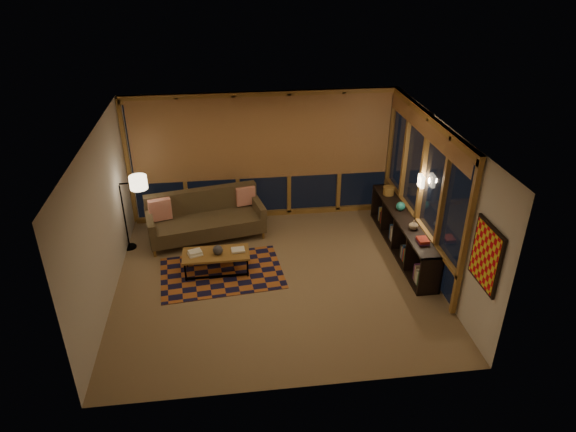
{
  "coord_description": "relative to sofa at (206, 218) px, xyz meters",
  "views": [
    {
      "loc": [
        -0.72,
        -7.39,
        5.24
      ],
      "look_at": [
        0.24,
        0.25,
        1.12
      ],
      "focal_mm": 32.0,
      "sensor_mm": 36.0,
      "label": 1
    }
  ],
  "objects": [
    {
      "name": "pillow_right",
      "position": [
        0.81,
        0.42,
        0.19
      ],
      "size": [
        0.41,
        0.22,
        0.39
      ],
      "primitive_type": null,
      "rotation": [
        0.0,
        0.0,
        0.24
      ],
      "color": "red",
      "rests_on": "sofa"
    },
    {
      "name": "floor_lamp",
      "position": [
        -1.5,
        -0.18,
        0.29
      ],
      "size": [
        0.52,
        0.36,
        1.48
      ],
      "primitive_type": null,
      "rotation": [
        0.0,
        0.0,
        0.08
      ],
      "color": "black",
      "rests_on": "floor"
    },
    {
      "name": "area_rug",
      "position": [
        0.27,
        -1.29,
        -0.45
      ],
      "size": [
        2.27,
        1.63,
        0.01
      ],
      "primitive_type": "cube",
      "rotation": [
        0.0,
        0.0,
        0.1
      ],
      "color": "#AE5C25",
      "rests_on": "floor"
    },
    {
      "name": "book_stack_b",
      "position": [
        0.59,
        -1.21,
        -0.04
      ],
      "size": [
        0.23,
        0.18,
        0.04
      ],
      "primitive_type": null,
      "rotation": [
        0.0,
        0.0,
        0.07
      ],
      "color": "white",
      "rests_on": "coffee_table"
    },
    {
      "name": "floor",
      "position": [
        1.22,
        -1.61,
        -0.46
      ],
      "size": [
        5.5,
        5.0,
        0.01
      ],
      "primitive_type": "cube",
      "color": "#8B7755",
      "rests_on": "ground"
    },
    {
      "name": "ceiling",
      "position": [
        1.22,
        -1.61,
        2.24
      ],
      "size": [
        5.5,
        5.0,
        0.01
      ],
      "primitive_type": "cube",
      "color": "beige",
      "rests_on": "walls"
    },
    {
      "name": "basket",
      "position": [
        3.69,
        0.04,
        0.36
      ],
      "size": [
        0.24,
        0.24,
        0.17
      ],
      "primitive_type": "cylinder",
      "rotation": [
        0.0,
        0.0,
        -0.06
      ],
      "color": "olive",
      "rests_on": "bookshelf"
    },
    {
      "name": "wall_art",
      "position": [
        3.93,
        -3.46,
        0.99
      ],
      "size": [
        0.06,
        0.74,
        0.94
      ],
      "primitive_type": null,
      "color": "red",
      "rests_on": "walls"
    },
    {
      "name": "coffee_table",
      "position": [
        0.19,
        -1.23,
        -0.26
      ],
      "size": [
        1.18,
        0.55,
        0.39
      ],
      "primitive_type": null,
      "rotation": [
        0.0,
        0.0,
        0.01
      ],
      "color": "#B3863C",
      "rests_on": "floor"
    },
    {
      "name": "vase",
      "position": [
        3.71,
        -1.39,
        0.36
      ],
      "size": [
        0.18,
        0.18,
        0.17
      ],
      "primitive_type": "imported",
      "rotation": [
        0.0,
        0.0,
        0.09
      ],
      "color": "tan",
      "rests_on": "bookshelf"
    },
    {
      "name": "walls",
      "position": [
        1.22,
        -1.61,
        0.89
      ],
      "size": [
        5.51,
        5.01,
        2.7
      ],
      "color": "silver",
      "rests_on": "floor"
    },
    {
      "name": "book_stack_a",
      "position": [
        -0.17,
        -1.23,
        -0.03
      ],
      "size": [
        0.3,
        0.27,
        0.07
      ],
      "primitive_type": null,
      "rotation": [
        0.0,
        0.0,
        0.33
      ],
      "color": "white",
      "rests_on": "coffee_table"
    },
    {
      "name": "wall_sconce",
      "position": [
        3.84,
        -1.16,
        1.09
      ],
      "size": [
        0.12,
        0.18,
        0.22
      ],
      "primitive_type": null,
      "color": "#FBE1B0",
      "rests_on": "walls"
    },
    {
      "name": "sofa",
      "position": [
        0.0,
        0.0,
        0.0
      ],
      "size": [
        2.37,
        1.33,
        0.91
      ],
      "primitive_type": null,
      "rotation": [
        0.0,
        0.0,
        0.2
      ],
      "color": "brown",
      "rests_on": "floor"
    },
    {
      "name": "shelf_book_stack",
      "position": [
        3.71,
        -1.86,
        0.31
      ],
      "size": [
        0.19,
        0.26,
        0.07
      ],
      "primitive_type": null,
      "rotation": [
        0.0,
        0.0,
        -0.05
      ],
      "color": "white",
      "rests_on": "bookshelf"
    },
    {
      "name": "ceramic_pot",
      "position": [
        0.23,
        -1.26,
        0.02
      ],
      "size": [
        0.19,
        0.19,
        0.18
      ],
      "primitive_type": "sphere",
      "rotation": [
        0.0,
        0.0,
        0.09
      ],
      "color": "black",
      "rests_on": "coffee_table"
    },
    {
      "name": "window_wall_back",
      "position": [
        1.22,
        0.82,
        0.89
      ],
      "size": [
        5.3,
        0.16,
        2.6
      ],
      "primitive_type": null,
      "color": "#B3863C",
      "rests_on": "walls"
    },
    {
      "name": "pillow_left",
      "position": [
        -0.85,
        0.01,
        0.21
      ],
      "size": [
        0.45,
        0.25,
        0.42
      ],
      "primitive_type": null,
      "rotation": [
        0.0,
        0.0,
        0.28
      ],
      "color": "red",
      "rests_on": "sofa"
    },
    {
      "name": "teal_bowl",
      "position": [
        3.71,
        -0.67,
        0.36
      ],
      "size": [
        0.21,
        0.21,
        0.17
      ],
      "primitive_type": "sphere",
      "rotation": [
        0.0,
        0.0,
        0.29
      ],
      "color": "#1F7B71",
      "rests_on": "bookshelf"
    },
    {
      "name": "bookshelf",
      "position": [
        3.71,
        -0.93,
        -0.09
      ],
      "size": [
        0.4,
        2.91,
        0.73
      ],
      "primitive_type": null,
      "color": "black",
      "rests_on": "floor"
    },
    {
      "name": "window_wall_right",
      "position": [
        3.9,
        -1.01,
        0.89
      ],
      "size": [
        0.16,
        3.7,
        2.6
      ],
      "primitive_type": null,
      "color": "#B3863C",
      "rests_on": "walls"
    }
  ]
}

